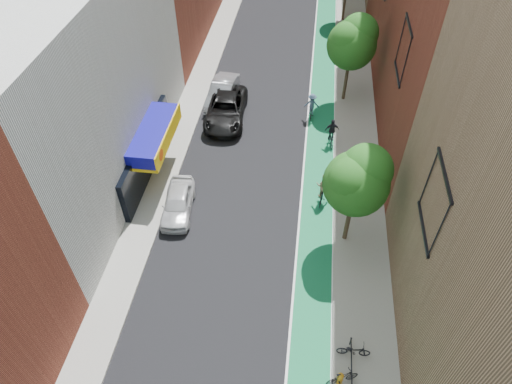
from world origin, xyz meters
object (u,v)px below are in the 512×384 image
(parked_car_white, at_px, (178,202))
(cyclist_lane_mid, at_px, (331,135))
(parked_car_black, at_px, (226,109))
(fire_hydrant, at_px, (340,378))
(cyclist_lane_near, at_px, (323,189))
(parked_car_silver, at_px, (222,92))
(cyclist_lane_far, at_px, (312,107))

(parked_car_white, relative_size, cyclist_lane_mid, 2.11)
(parked_car_black, bearing_deg, fire_hydrant, -68.85)
(parked_car_black, bearing_deg, parked_car_white, -99.95)
(parked_car_black, bearing_deg, cyclist_lane_near, -49.04)
(parked_car_silver, height_order, cyclist_lane_far, cyclist_lane_far)
(parked_car_white, relative_size, cyclist_lane_near, 1.94)
(parked_car_white, height_order, cyclist_lane_mid, cyclist_lane_mid)
(cyclist_lane_near, bearing_deg, fire_hydrant, 103.70)
(parked_car_black, xyz_separation_m, cyclist_lane_near, (7.24, -7.55, 0.12))
(fire_hydrant, bearing_deg, parked_car_white, 135.95)
(parked_car_white, distance_m, cyclist_lane_mid, 11.65)
(parked_car_white, bearing_deg, cyclist_lane_mid, 34.51)
(parked_car_black, height_order, cyclist_lane_near, cyclist_lane_near)
(parked_car_white, relative_size, fire_hydrant, 5.25)
(parked_car_white, distance_m, fire_hydrant, 13.20)
(cyclist_lane_near, bearing_deg, cyclist_lane_mid, -86.48)
(cyclist_lane_near, xyz_separation_m, cyclist_lane_mid, (0.46, 5.59, -0.17))
(parked_car_white, height_order, cyclist_lane_far, cyclist_lane_far)
(parked_car_white, xyz_separation_m, parked_car_black, (1.19, 9.49, 0.12))
(cyclist_lane_far, bearing_deg, parked_car_silver, -10.09)
(fire_hydrant, bearing_deg, cyclist_lane_far, 96.11)
(parked_car_white, xyz_separation_m, fire_hydrant, (9.49, -9.18, -0.14))
(cyclist_lane_mid, bearing_deg, cyclist_lane_far, -71.05)
(parked_car_white, xyz_separation_m, cyclist_lane_near, (8.43, 1.94, 0.24))
(parked_car_silver, relative_size, cyclist_lane_mid, 2.44)
(parked_car_silver, bearing_deg, parked_car_white, -87.88)
(parked_car_black, height_order, parked_car_silver, parked_car_black)
(parked_car_silver, distance_m, cyclist_lane_mid, 9.36)
(fire_hydrant, bearing_deg, parked_car_black, 113.97)
(cyclist_lane_far, xyz_separation_m, fire_hydrant, (2.10, -19.61, -0.35))
(cyclist_lane_near, height_order, cyclist_lane_far, cyclist_lane_near)
(parked_car_white, bearing_deg, cyclist_lane_near, 7.21)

